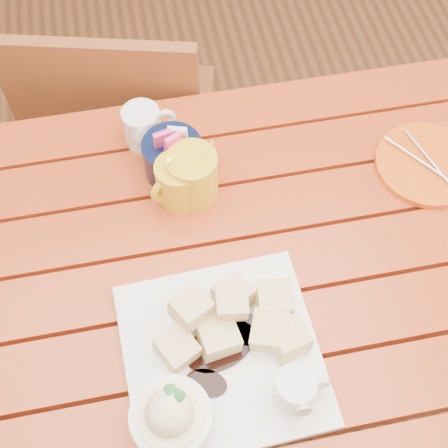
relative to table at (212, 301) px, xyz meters
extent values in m
plane|color=#522B17|center=(0.00, 0.00, -0.64)|extent=(5.00, 5.00, 0.00)
cube|color=maroon|center=(0.00, -0.23, 0.09)|extent=(1.20, 0.11, 0.03)
cube|color=maroon|center=(0.00, -0.11, 0.09)|extent=(1.20, 0.11, 0.03)
cube|color=maroon|center=(0.00, 0.00, 0.09)|extent=(1.20, 0.11, 0.03)
cube|color=maroon|center=(0.00, 0.11, 0.09)|extent=(1.20, 0.11, 0.03)
cube|color=maroon|center=(0.00, 0.23, 0.09)|extent=(1.20, 0.11, 0.03)
cube|color=maroon|center=(0.00, 0.34, 0.09)|extent=(1.20, 0.11, 0.03)
cube|color=maroon|center=(0.00, 0.36, 0.04)|extent=(1.12, 0.04, 0.08)
cylinder|color=maroon|center=(0.55, 0.35, -0.28)|extent=(0.06, 0.06, 0.72)
cube|color=white|center=(-0.01, -0.14, 0.12)|extent=(0.30, 0.30, 0.02)
cube|color=gold|center=(-0.07, -0.13, 0.15)|extent=(0.07, 0.07, 0.04)
cube|color=gold|center=(0.07, -0.13, 0.15)|extent=(0.07, 0.07, 0.04)
cube|color=gold|center=(0.09, -0.08, 0.15)|extent=(0.06, 0.06, 0.04)
cube|color=gold|center=(0.03, -0.06, 0.15)|extent=(0.07, 0.07, 0.04)
cube|color=gold|center=(-0.01, -0.12, 0.15)|extent=(0.06, 0.06, 0.04)
cube|color=gold|center=(-0.04, -0.09, 0.18)|extent=(0.07, 0.07, 0.04)
cube|color=gold|center=(0.02, -0.09, 0.18)|extent=(0.06, 0.06, 0.04)
cube|color=gold|center=(0.09, -0.15, 0.15)|extent=(0.06, 0.06, 0.04)
cylinder|color=white|center=(-0.10, -0.23, 0.15)|extent=(0.11, 0.11, 0.05)
cylinder|color=#FEE8BA|center=(-0.10, -0.23, 0.16)|extent=(0.09, 0.09, 0.03)
sphere|color=#FEE8BA|center=(-0.10, -0.23, 0.18)|extent=(0.07, 0.07, 0.07)
cone|color=#2A823C|center=(-0.08, -0.22, 0.21)|extent=(0.04, 0.04, 0.03)
cone|color=#2A823C|center=(-0.09, -0.21, 0.21)|extent=(0.03, 0.03, 0.03)
cylinder|color=white|center=(0.08, -0.23, 0.16)|extent=(0.06, 0.06, 0.06)
cylinder|color=black|center=(0.08, -0.23, 0.18)|extent=(0.05, 0.05, 0.01)
cone|color=white|center=(0.08, -0.26, 0.18)|extent=(0.03, 0.02, 0.03)
torus|color=white|center=(0.11, -0.23, 0.16)|extent=(0.04, 0.01, 0.04)
cylinder|color=yellow|center=(0.00, 0.17, 0.16)|extent=(0.09, 0.09, 0.10)
cylinder|color=black|center=(0.00, 0.17, 0.20)|extent=(0.07, 0.07, 0.01)
torus|color=yellow|center=(-0.05, 0.15, 0.16)|extent=(0.06, 0.03, 0.06)
cylinder|color=silver|center=(0.01, 0.18, 0.19)|extent=(0.05, 0.05, 0.13)
cylinder|color=yellow|center=(-0.02, 0.16, 0.15)|extent=(0.08, 0.08, 0.09)
cylinder|color=black|center=(-0.02, 0.16, 0.19)|extent=(0.07, 0.07, 0.01)
torus|color=yellow|center=(0.02, 0.18, 0.15)|extent=(0.06, 0.03, 0.05)
cylinder|color=silver|center=(-0.04, 0.17, 0.18)|extent=(0.01, 0.06, 0.11)
cylinder|color=white|center=(-0.07, 0.30, 0.15)|extent=(0.07, 0.07, 0.08)
cylinder|color=white|center=(-0.07, 0.30, 0.18)|extent=(0.05, 0.05, 0.01)
cone|color=white|center=(-0.07, 0.26, 0.18)|extent=(0.03, 0.03, 0.03)
torus|color=white|center=(-0.03, 0.30, 0.15)|extent=(0.05, 0.02, 0.05)
cylinder|color=black|center=(-0.03, 0.22, 0.15)|extent=(0.11, 0.11, 0.08)
cube|color=#DE3C90|center=(-0.04, 0.22, 0.20)|extent=(0.04, 0.02, 0.05)
cube|color=white|center=(-0.01, 0.22, 0.20)|extent=(0.04, 0.02, 0.05)
cube|color=#DE3C90|center=(-0.02, 0.21, 0.20)|extent=(0.04, 0.03, 0.05)
cylinder|color=#DB5613|center=(0.43, 0.14, 0.11)|extent=(0.19, 0.19, 0.01)
cylinder|color=silver|center=(0.41, 0.15, 0.12)|extent=(0.08, 0.12, 0.01)
cylinder|color=silver|center=(0.43, 0.15, 0.12)|extent=(0.04, 0.13, 0.01)
cube|color=brown|center=(-0.10, 0.64, -0.23)|extent=(0.49, 0.49, 0.03)
cylinder|color=brown|center=(0.11, 0.77, -0.44)|extent=(0.03, 0.03, 0.40)
cylinder|color=brown|center=(-0.22, 0.85, -0.44)|extent=(0.03, 0.03, 0.40)
cylinder|color=brown|center=(0.03, 0.43, -0.44)|extent=(0.03, 0.03, 0.40)
cylinder|color=brown|center=(-0.31, 0.52, -0.44)|extent=(0.03, 0.03, 0.40)
cube|color=brown|center=(-0.14, 0.47, 0.00)|extent=(0.40, 0.13, 0.42)
camera|label=1|loc=(-0.07, -0.46, 1.03)|focal=50.00mm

